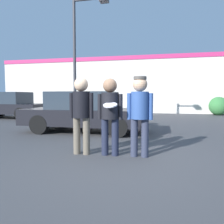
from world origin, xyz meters
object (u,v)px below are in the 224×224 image
object	(u,v)px
person_left	(81,109)
parked_car_far	(9,105)
street_lamp	(81,46)
shrub	(218,106)
parked_car_near	(85,112)
person_right	(140,109)
person_middle_with_frisbee	(110,110)

from	to	relation	value
person_left	parked_car_far	distance (m)	9.40
street_lamp	shrub	size ratio (longest dim) A/B	4.46
street_lamp	shrub	bearing A→B (deg)	43.60
parked_car_near	parked_car_far	distance (m)	6.89
street_lamp	parked_car_near	bearing A→B (deg)	-65.54
shrub	person_left	bearing A→B (deg)	-115.73
person_left	parked_car_far	bearing A→B (deg)	136.55
person_right	parked_car_near	distance (m)	3.55
parked_car_far	shrub	bearing A→B (deg)	20.38
parked_car_far	street_lamp	distance (m)	6.16
parked_car_near	shrub	distance (m)	10.23
person_left	parked_car_far	size ratio (longest dim) A/B	0.39
person_middle_with_frisbee	person_left	bearing A→B (deg)	-176.44
person_left	person_right	size ratio (longest dim) A/B	1.00
parked_car_far	street_lamp	bearing A→B (deg)	-22.06
person_middle_with_frisbee	shrub	world-z (taller)	person_middle_with_frisbee
parked_car_near	street_lamp	xyz separation A→B (m)	(-0.69, 1.51, 2.63)
person_right	parked_car_near	size ratio (longest dim) A/B	0.39
person_middle_with_frisbee	street_lamp	world-z (taller)	street_lamp
person_left	parked_car_near	world-z (taller)	person_left
person_right	person_middle_with_frisbee	bearing A→B (deg)	-176.94
person_middle_with_frisbee	person_right	world-z (taller)	person_right
parked_car_far	person_right	bearing A→B (deg)	-38.42
person_right	street_lamp	world-z (taller)	street_lamp
parked_car_far	shrub	distance (m)	12.91
person_middle_with_frisbee	parked_car_far	distance (m)	9.83
parked_car_near	street_lamp	distance (m)	3.11
parked_car_near	parked_car_far	bearing A→B (deg)	148.38
person_left	parked_car_far	xyz separation A→B (m)	(-6.82, 6.46, -0.25)
person_left	person_right	distance (m)	1.24
person_left	parked_car_far	world-z (taller)	person_left
street_lamp	parked_car_far	bearing A→B (deg)	157.94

